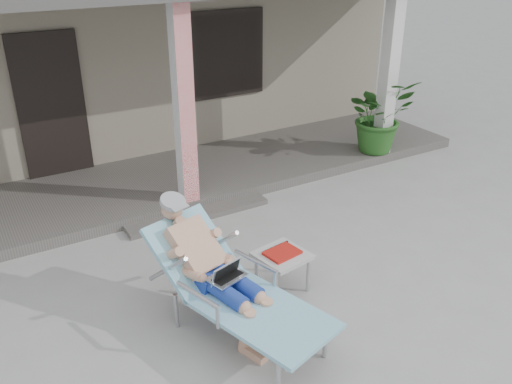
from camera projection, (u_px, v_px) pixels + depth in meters
ground at (271, 286)px, 5.87m from camera, size 60.00×60.00×0.00m
house at (90, 39)px, 10.20m from camera, size 10.40×5.40×3.30m
porch_deck at (166, 182)px, 8.17m from camera, size 10.00×2.00×0.15m
porch_step at (199, 214)px, 7.29m from camera, size 2.00×0.30×0.07m
lounger at (223, 258)px, 4.94m from camera, size 1.24×2.04×1.28m
side_table at (282, 257)px, 5.70m from camera, size 0.57×0.57×0.45m
potted_palm at (379, 115)px, 8.89m from camera, size 1.19×1.06×1.22m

